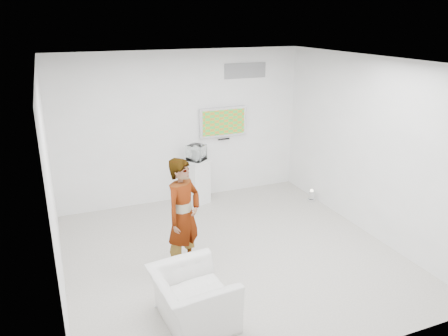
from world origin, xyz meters
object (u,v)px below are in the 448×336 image
(tv, at_px, (223,122))
(person, at_px, (184,216))
(pedestal, at_px, (197,181))
(armchair, at_px, (193,298))
(floor_uplight, at_px, (311,195))

(tv, distance_m, person, 3.15)
(person, distance_m, pedestal, 2.55)
(tv, bearing_deg, armchair, -117.02)
(armchair, bearing_deg, tv, -31.74)
(person, bearing_deg, floor_uplight, -7.79)
(tv, relative_size, floor_uplight, 4.06)
(armchair, bearing_deg, floor_uplight, -57.02)
(tv, bearing_deg, person, -122.56)
(tv, height_order, floor_uplight, tv)
(tv, bearing_deg, floor_uplight, -36.59)
(armchair, relative_size, pedestal, 1.13)
(floor_uplight, bearing_deg, tv, 143.41)
(armchair, height_order, floor_uplight, armchair)
(tv, relative_size, armchair, 0.98)
(tv, relative_size, pedestal, 1.11)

